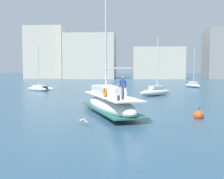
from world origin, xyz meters
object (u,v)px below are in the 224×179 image
(moored_sloop_near, at_px, (40,87))
(seagull, at_px, (82,120))
(moored_catamaran, at_px, (193,85))
(main_sailboat, at_px, (110,103))
(mooring_buoy, at_px, (199,115))
(moored_sloop_far, at_px, (155,91))

(moored_sloop_near, xyz_separation_m, seagull, (11.60, -27.70, -0.18))
(moored_catamaran, bearing_deg, main_sailboat, -112.39)
(moored_sloop_near, xyz_separation_m, mooring_buoy, (19.55, -24.53, -0.32))
(moored_sloop_near, bearing_deg, moored_catamaran, 19.88)
(seagull, distance_m, mooring_buoy, 8.56)
(main_sailboat, distance_m, moored_sloop_near, 26.38)
(main_sailboat, height_order, mooring_buoy, main_sailboat)
(main_sailboat, bearing_deg, moored_sloop_near, 119.54)
(main_sailboat, relative_size, moored_catamaran, 1.76)
(main_sailboat, relative_size, moored_sloop_far, 1.71)
(moored_sloop_near, height_order, mooring_buoy, moored_sloop_near)
(moored_catamaran, bearing_deg, moored_sloop_near, -160.12)
(moored_catamaran, distance_m, seagull, 40.08)
(seagull, height_order, mooring_buoy, mooring_buoy)
(moored_sloop_near, xyz_separation_m, moored_catamaran, (26.40, 9.55, -0.01))
(moored_sloop_near, bearing_deg, seagull, -67.28)
(main_sailboat, bearing_deg, seagull, -106.47)
(moored_sloop_near, relative_size, moored_catamaran, 0.97)
(moored_sloop_near, xyz_separation_m, moored_sloop_far, (17.92, -7.42, 0.05))
(mooring_buoy, bearing_deg, moored_catamaran, 78.64)
(main_sailboat, distance_m, mooring_buoy, 6.77)
(moored_sloop_near, distance_m, moored_sloop_far, 19.39)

